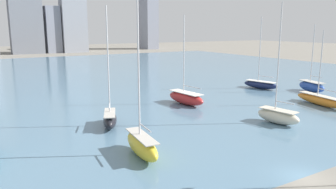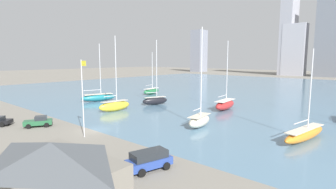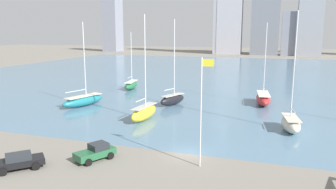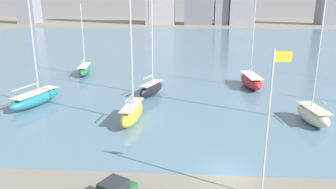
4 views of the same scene
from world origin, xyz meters
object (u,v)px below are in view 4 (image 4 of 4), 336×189
object	(u,v)px
sailboat_green	(85,69)
sailboat_teal	(36,98)
sailboat_cream	(313,114)
sailboat_black	(151,88)
sailboat_yellow	(132,112)
sailboat_red	(251,81)
flag_pole	(269,121)

from	to	relation	value
sailboat_green	sailboat_teal	bearing A→B (deg)	-100.60
sailboat_cream	sailboat_teal	distance (m)	35.56
sailboat_black	sailboat_cream	distance (m)	22.60
sailboat_green	sailboat_yellow	bearing A→B (deg)	-69.40
sailboat_black	sailboat_teal	xyz separation A→B (m)	(-15.17, -5.83, -0.09)
sailboat_cream	sailboat_teal	bearing A→B (deg)	163.57
sailboat_green	sailboat_teal	world-z (taller)	sailboat_teal
sailboat_green	sailboat_teal	size ratio (longest dim) A/B	0.88
sailboat_green	sailboat_red	world-z (taller)	sailboat_red
sailboat_black	sailboat_yellow	distance (m)	11.38
sailboat_green	sailboat_yellow	xyz separation A→B (m)	(13.37, -24.43, 0.20)
flag_pole	sailboat_green	world-z (taller)	sailboat_green
sailboat_black	sailboat_red	world-z (taller)	sailboat_black
sailboat_green	flag_pole	bearing A→B (deg)	-64.87
flag_pole	sailboat_yellow	world-z (taller)	sailboat_yellow
sailboat_black	sailboat_green	size ratio (longest dim) A/B	1.18
sailboat_black	sailboat_red	distance (m)	16.84
sailboat_black	flag_pole	bearing A→B (deg)	-44.93
sailboat_teal	sailboat_green	bearing A→B (deg)	104.83
sailboat_yellow	sailboat_green	bearing A→B (deg)	124.39
sailboat_teal	sailboat_red	size ratio (longest dim) A/B	1.01
sailboat_green	sailboat_black	bearing A→B (deg)	-50.50
sailboat_red	sailboat_cream	bearing A→B (deg)	-81.67
sailboat_cream	sailboat_red	bearing A→B (deg)	95.74
sailboat_black	sailboat_teal	bearing A→B (deg)	-137.25
sailboat_yellow	sailboat_cream	bearing A→B (deg)	8.50
sailboat_green	sailboat_red	xyz separation A→B (m)	(30.17, -7.36, 0.10)
sailboat_cream	sailboat_yellow	distance (m)	21.10
flag_pole	sailboat_green	distance (m)	46.74
sailboat_green	sailboat_cream	world-z (taller)	sailboat_cream
sailboat_green	sailboat_teal	xyz separation A→B (m)	(-0.83, -18.92, 0.01)
sailboat_yellow	sailboat_black	bearing A→B (deg)	90.84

